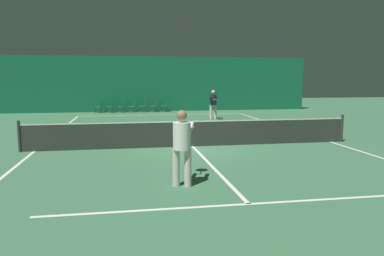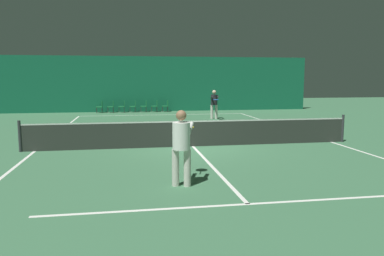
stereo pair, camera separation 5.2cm
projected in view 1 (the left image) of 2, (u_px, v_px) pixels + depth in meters
ground_plane at (193, 146)px, 13.70m from camera, size 60.00×60.00×0.00m
backdrop_curtain at (158, 84)px, 27.80m from camera, size 23.00×0.12×4.05m
court_line_baseline_far at (162, 115)px, 25.32m from camera, size 11.00×0.10×0.00m
court_line_service_far at (172, 125)px, 19.95m from camera, size 8.25×0.10×0.00m
court_line_service_near at (249, 204)px, 7.46m from camera, size 8.25×0.10×0.00m
court_line_sideline_left at (34, 151)px, 12.76m from camera, size 0.10×23.80×0.00m
court_line_sideline_right at (331, 142)px, 14.65m from camera, size 0.10×23.80×0.00m
court_line_centre at (193, 146)px, 13.70m from camera, size 0.10×12.80×0.00m
tennis_net at (193, 133)px, 13.63m from camera, size 12.00×0.10×1.07m
player_near at (182, 142)px, 8.60m from camera, size 0.76×1.44×1.77m
player_far at (213, 102)px, 22.69m from camera, size 0.54×1.42×1.75m
courtside_chair_0 at (99, 106)px, 26.74m from camera, size 0.44×0.44×0.84m
courtside_chair_1 at (110, 106)px, 26.87m from camera, size 0.44×0.44×0.84m
courtside_chair_2 at (122, 106)px, 27.01m from camera, size 0.44×0.44×0.84m
courtside_chair_3 at (133, 106)px, 27.14m from camera, size 0.44×0.44×0.84m
courtside_chair_4 at (143, 105)px, 27.28m from camera, size 0.44×0.44×0.84m
courtside_chair_5 at (154, 105)px, 27.41m from camera, size 0.44×0.44×0.84m
courtside_chair_6 at (165, 105)px, 27.55m from camera, size 0.44×0.44×0.84m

